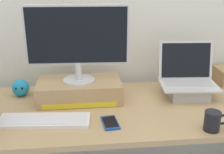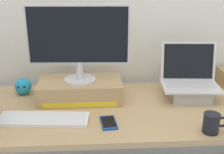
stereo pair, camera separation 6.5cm
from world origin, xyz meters
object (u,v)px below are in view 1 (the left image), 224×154
object	(u,v)px
coffee_mug	(213,121)
cell_phone	(110,123)
toner_box_yellow	(79,90)
plush_toy	(21,88)
external_keyboard	(44,120)
open_laptop	(188,85)
desktop_monitor	(77,40)

from	to	relation	value
coffee_mug	cell_phone	bearing A→B (deg)	166.84
toner_box_yellow	coffee_mug	world-z (taller)	toner_box_yellow
plush_toy	toner_box_yellow	bearing A→B (deg)	-15.00
toner_box_yellow	plush_toy	size ratio (longest dim) A/B	4.76
plush_toy	cell_phone	bearing A→B (deg)	-38.45
external_keyboard	coffee_mug	size ratio (longest dim) A/B	3.92
toner_box_yellow	open_laptop	size ratio (longest dim) A/B	1.39
desktop_monitor	open_laptop	xyz separation A→B (m)	(0.64, -0.01, -0.29)
desktop_monitor	external_keyboard	xyz separation A→B (m)	(-0.18, -0.26, -0.34)
desktop_monitor	plush_toy	size ratio (longest dim) A/B	5.64
desktop_monitor	coffee_mug	size ratio (longest dim) A/B	4.80
cell_phone	desktop_monitor	bearing A→B (deg)	109.97
cell_phone	plush_toy	distance (m)	0.64
coffee_mug	external_keyboard	bearing A→B (deg)	168.91
external_keyboard	open_laptop	bearing A→B (deg)	21.40
external_keyboard	cell_phone	world-z (taller)	external_keyboard
coffee_mug	plush_toy	xyz separation A→B (m)	(-0.98, 0.51, 0.00)
cell_phone	external_keyboard	bearing A→B (deg)	165.63
open_laptop	cell_phone	distance (m)	0.58
open_laptop	external_keyboard	world-z (taller)	open_laptop
cell_phone	plush_toy	size ratio (longest dim) A/B	1.43
open_laptop	plush_toy	bearing A→B (deg)	178.07
toner_box_yellow	external_keyboard	xyz separation A→B (m)	(-0.18, -0.26, -0.05)
toner_box_yellow	coffee_mug	distance (m)	0.75
external_keyboard	cell_phone	distance (m)	0.33
desktop_monitor	open_laptop	bearing A→B (deg)	1.84
coffee_mug	plush_toy	size ratio (longest dim) A/B	1.18
cell_phone	open_laptop	bearing A→B (deg)	24.02
cell_phone	plush_toy	world-z (taller)	plush_toy
coffee_mug	plush_toy	world-z (taller)	plush_toy
toner_box_yellow	plush_toy	xyz separation A→B (m)	(-0.35, 0.09, -0.01)
toner_box_yellow	external_keyboard	bearing A→B (deg)	-124.44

